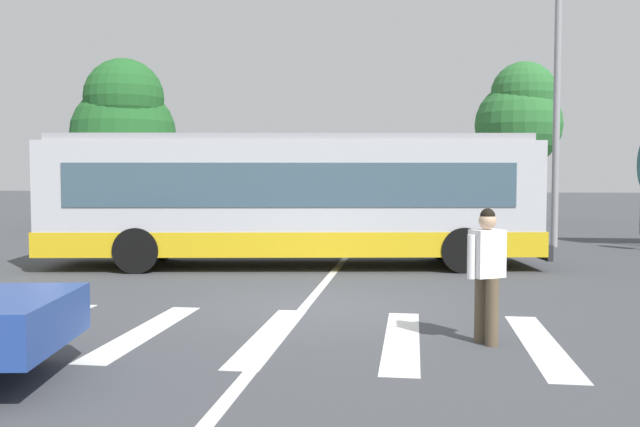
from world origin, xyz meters
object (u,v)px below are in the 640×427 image
at_px(parked_car_champagne, 402,211).
at_px(background_tree_right, 520,116).
at_px(twin_arm_street_lamp, 558,56).
at_px(background_tree_left, 124,125).
at_px(parked_car_silver, 337,210).
at_px(city_transit_bus, 292,199).
at_px(pedestrian_crossing_street, 487,268).
at_px(parked_car_red, 266,210).

distance_m(parked_car_champagne, background_tree_right, 7.93).
bearing_deg(twin_arm_street_lamp, background_tree_left, 160.38).
bearing_deg(parked_car_champagne, parked_car_silver, -176.64).
bearing_deg(background_tree_left, parked_car_silver, -1.57).
xyz_separation_m(background_tree_left, background_tree_right, (16.53, 4.48, 0.55)).
xyz_separation_m(twin_arm_street_lamp, background_tree_left, (-16.08, 5.73, -1.45)).
relative_size(city_transit_bus, twin_arm_street_lamp, 1.25).
relative_size(city_transit_bus, parked_car_champagne, 2.57).
bearing_deg(pedestrian_crossing_street, parked_car_red, 110.67).
relative_size(parked_car_champagne, background_tree_right, 0.63).
relative_size(city_transit_bus, pedestrian_crossing_street, 6.78).
relative_size(parked_car_red, parked_car_silver, 1.01).
distance_m(city_transit_bus, parked_car_red, 11.37).
distance_m(parked_car_silver, parked_car_champagne, 2.56).
bearing_deg(parked_car_red, twin_arm_street_lamp, -28.97).
bearing_deg(parked_car_red, background_tree_right, 23.89).
bearing_deg(parked_car_red, parked_car_silver, -1.44).
bearing_deg(parked_car_champagne, pedestrian_crossing_street, -85.65).
xyz_separation_m(parked_car_champagne, background_tree_right, (5.09, 4.57, 4.01)).
distance_m(parked_car_red, parked_car_champagne, 5.40).
distance_m(pedestrian_crossing_street, twin_arm_street_lamp, 13.66).
relative_size(pedestrian_crossing_street, background_tree_right, 0.24).
relative_size(parked_car_red, twin_arm_street_lamp, 0.49).
bearing_deg(background_tree_right, parked_car_red, -156.11).
bearing_deg(background_tree_left, pedestrian_crossing_street, -54.76).
bearing_deg(twin_arm_street_lamp, parked_car_red, 151.03).
height_order(city_transit_bus, parked_car_red, city_transit_bus).
xyz_separation_m(pedestrian_crossing_street, parked_car_champagne, (-1.37, 18.03, -0.20)).
relative_size(pedestrian_crossing_street, parked_car_silver, 0.38).
height_order(city_transit_bus, background_tree_right, background_tree_right).
xyz_separation_m(parked_car_red, background_tree_left, (-6.03, 0.17, 3.46)).
relative_size(background_tree_left, background_tree_right, 0.96).
height_order(parked_car_silver, parked_car_champagne, same).
distance_m(parked_car_silver, twin_arm_street_lamp, 10.30).
height_order(pedestrian_crossing_street, parked_car_red, pedestrian_crossing_street).
relative_size(pedestrian_crossing_street, twin_arm_street_lamp, 0.18).
height_order(parked_car_red, twin_arm_street_lamp, twin_arm_street_lamp).
xyz_separation_m(parked_car_silver, background_tree_right, (7.65, 4.72, 4.01)).
bearing_deg(city_transit_bus, twin_arm_street_lamp, 37.40).
distance_m(pedestrian_crossing_street, parked_car_red, 19.19).
relative_size(parked_car_silver, parked_car_champagne, 1.00).
distance_m(pedestrian_crossing_street, background_tree_right, 23.22).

